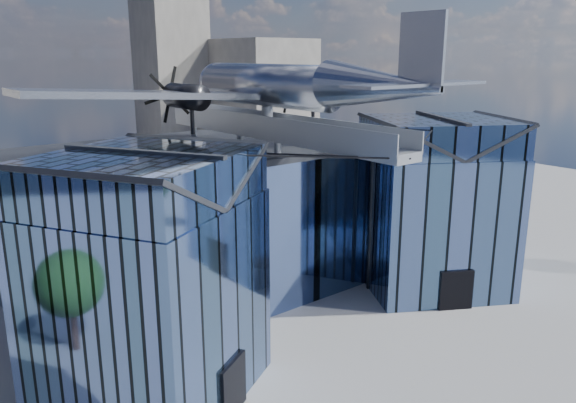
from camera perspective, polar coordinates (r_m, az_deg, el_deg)
ground_plane at (r=34.92m, az=2.12°, el=-12.17°), size 120.00×120.00×0.00m
museum at (r=37.15m, az=-3.71°, el=-1.31°), size 32.88×24.50×17.60m
bg_towers at (r=77.28m, az=-22.71°, el=9.34°), size 77.00×24.50×26.00m
tree_side_e at (r=63.09m, az=14.44°, el=2.79°), size 3.08×3.08×4.76m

